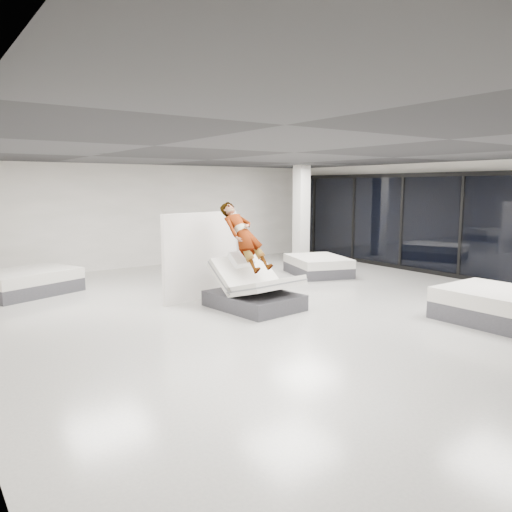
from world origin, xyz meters
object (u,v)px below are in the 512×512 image
hero_bed (254,291)px  remote (263,261)px  divider_panel (202,256)px  flat_bed_right_near (506,307)px  column (301,215)px  person (244,249)px  flat_bed_right_far (318,266)px  flat_bed_left_far (27,282)px

hero_bed → remote: (0.22, -0.01, 0.63)m
remote → divider_panel: divider_panel is taller
flat_bed_right_near → column: (1.49, 7.66, 1.29)m
person → column: column is taller
flat_bed_right_far → flat_bed_left_far: bearing=164.7°
person → flat_bed_left_far: (-3.57, 3.93, -0.92)m
divider_panel → flat_bed_right_far: size_ratio=0.95×
remote → person: bearing=122.2°
person → column: size_ratio=0.55×
divider_panel → column: 5.76m
divider_panel → column: (5.10, 2.59, 0.62)m
hero_bed → flat_bed_right_near: 4.82m
person → flat_bed_right_far: person is taller
person → flat_bed_right_near: 5.16m
divider_panel → column: bearing=14.3°
remote → column: 6.03m
remote → flat_bed_right_far: bearing=25.7°
hero_bed → flat_bed_right_far: size_ratio=0.88×
flat_bed_right_far → person: bearing=-153.4°
flat_bed_right_far → column: 2.42m
remote → divider_panel: 1.60m
person → divider_panel: (-0.41, 1.12, -0.23)m
flat_bed_right_near → hero_bed: bearing=131.1°
flat_bed_right_near → divider_panel: bearing=125.5°
remote → flat_bed_left_far: 5.76m
remote → flat_bed_right_near: 4.72m
hero_bed → remote: size_ratio=14.13×
remote → flat_bed_right_far: size_ratio=0.06×
divider_panel → flat_bed_left_far: 4.28m
flat_bed_left_far → column: (8.26, -0.21, 1.31)m
flat_bed_left_far → column: size_ratio=0.78×
remote → column: column is taller
divider_panel → person: bearing=-82.5°
person → divider_panel: size_ratio=0.82×
hero_bed → flat_bed_right_far: 4.38m
divider_panel → remote: bearing=-77.8°
person → flat_bed_right_near: size_ratio=0.78×
flat_bed_right_near → flat_bed_left_far: flat_bed_right_near is taller
flat_bed_right_far → flat_bed_right_near: flat_bed_right_near is taller
flat_bed_right_far → flat_bed_right_near: 5.88m
hero_bed → flat_bed_left_far: (-3.61, 4.24, -0.07)m
hero_bed → flat_bed_right_far: bearing=30.5°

